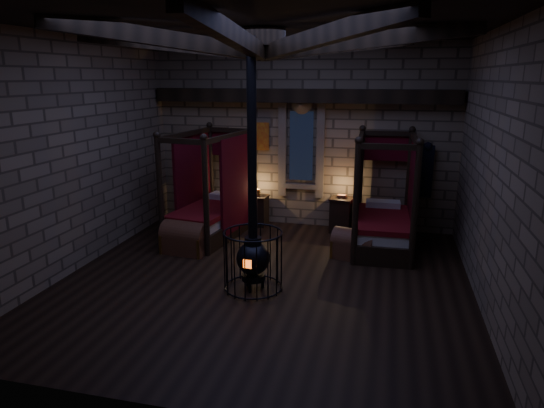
% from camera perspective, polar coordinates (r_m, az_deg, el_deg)
% --- Properties ---
extents(room, '(7.02, 7.02, 4.29)m').
position_cam_1_polar(room, '(7.95, -0.87, 16.74)').
color(room, black).
rests_on(room, ground).
extents(bed_left, '(1.47, 2.36, 2.32)m').
position_cam_1_polar(bed_left, '(10.86, -7.12, -0.80)').
color(bed_left, black).
rests_on(bed_left, ground).
extents(bed_right, '(1.24, 2.26, 2.32)m').
position_cam_1_polar(bed_right, '(10.33, 12.90, -1.89)').
color(bed_right, black).
rests_on(bed_right, ground).
extents(trunk_left, '(0.96, 0.66, 0.67)m').
position_cam_1_polar(trunk_left, '(9.98, -10.14, -4.00)').
color(trunk_left, brown).
rests_on(trunk_left, ground).
extents(trunk_right, '(0.93, 0.72, 0.60)m').
position_cam_1_polar(trunk_right, '(9.67, 9.66, -4.79)').
color(trunk_right, brown).
rests_on(trunk_right, ground).
extents(nightstand_left, '(0.49, 0.47, 0.89)m').
position_cam_1_polar(nightstand_left, '(11.57, -1.64, -0.72)').
color(nightstand_left, black).
rests_on(nightstand_left, ground).
extents(nightstand_right, '(0.55, 0.53, 0.87)m').
position_cam_1_polar(nightstand_right, '(11.19, 8.12, -1.24)').
color(nightstand_right, black).
rests_on(nightstand_right, ground).
extents(stove, '(0.99, 0.99, 4.05)m').
position_cam_1_polar(stove, '(8.07, -2.23, -5.96)').
color(stove, black).
rests_on(stove, ground).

